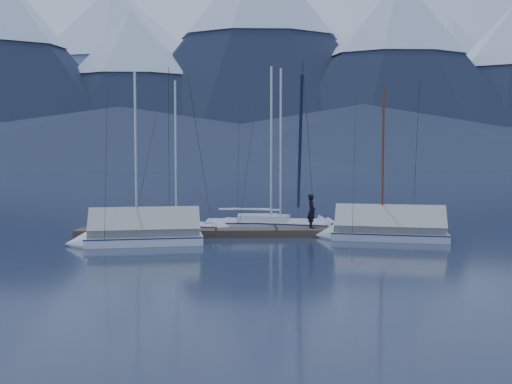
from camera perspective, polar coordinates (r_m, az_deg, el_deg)
The scene contains 10 objects.
ground at distance 25.52m, azimuth 0.11°, elevation -5.20°, with size 1000.00×1000.00×0.00m, color black.
mountain_range at distance 399.50m, azimuth -0.75°, elevation 11.21°, with size 877.00×584.00×150.50m.
dock at distance 27.49m, azimuth 0.00°, elevation -4.36°, with size 18.00×1.50×0.54m.
mooring_posts at distance 27.45m, azimuth -1.05°, elevation -3.86°, with size 15.12×1.52×0.35m.
sailboat_open_left at distance 29.36m, azimuth -7.57°, elevation -3.80°, with size 6.92×4.01×8.83m.
sailboat_open_mid at distance 30.07m, azimuth 2.59°, elevation -3.58°, with size 7.50×3.19×9.81m.
sailboat_open_right at distance 29.61m, azimuth 3.55°, elevation -3.69°, with size 7.54×4.29×9.62m.
sailboat_covered_near at distance 26.71m, azimuth 12.83°, elevation -4.02°, with size 6.52×3.35×8.12m.
sailboat_covered_far at distance 25.05m, azimuth -12.71°, elevation -4.48°, with size 6.26×2.81×8.50m.
person at distance 27.78m, azimuth 5.86°, elevation -2.02°, with size 0.63×0.41×1.73m, color black.
Camera 1 is at (-0.68, -25.23, 3.78)m, focal length 38.00 mm.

